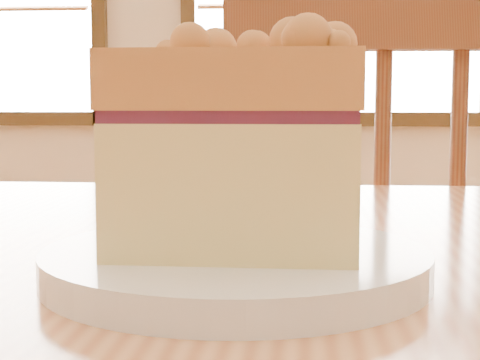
% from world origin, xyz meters
% --- Properties ---
extents(cafe_chair_main, '(0.46, 0.46, 0.99)m').
position_xyz_m(cafe_chair_main, '(0.21, 0.85, 0.50)').
color(cafe_chair_main, brown).
rests_on(cafe_chair_main, ground).
extents(plate, '(0.22, 0.22, 0.02)m').
position_xyz_m(plate, '(0.08, 0.16, 0.76)').
color(plate, white).
rests_on(plate, cafe_table_main).
extents(cake_slice, '(0.15, 0.10, 0.13)m').
position_xyz_m(cake_slice, '(0.08, 0.16, 0.83)').
color(cake_slice, '#C9BB71').
rests_on(cake_slice, plate).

